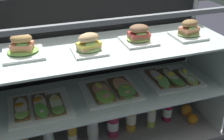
% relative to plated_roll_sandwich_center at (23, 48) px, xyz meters
% --- Properties ---
extents(ground_plane, '(6.00, 6.00, 0.02)m').
position_rel_plated_roll_sandwich_center_xyz_m(ground_plane, '(0.47, -0.03, -0.71)').
color(ground_plane, '#2B2A35').
rests_on(ground_plane, ground).
extents(case_base_deck, '(1.43, 0.52, 0.03)m').
position_rel_plated_roll_sandwich_center_xyz_m(case_base_deck, '(0.47, -0.03, -0.68)').
color(case_base_deck, '#A59A9E').
rests_on(case_base_deck, ground).
extents(case_frame, '(1.43, 0.52, 0.89)m').
position_rel_plated_roll_sandwich_center_xyz_m(case_frame, '(0.47, 0.14, -0.21)').
color(case_frame, gray).
rests_on(case_frame, ground).
extents(riser_lower_tier, '(1.37, 0.47, 0.31)m').
position_rel_plated_roll_sandwich_center_xyz_m(riser_lower_tier, '(0.47, -0.03, -0.51)').
color(riser_lower_tier, silver).
rests_on(riser_lower_tier, case_base_deck).
extents(shelf_lower_glass, '(1.38, 0.48, 0.01)m').
position_rel_plated_roll_sandwich_center_xyz_m(shelf_lower_glass, '(0.47, -0.03, -0.35)').
color(shelf_lower_glass, silver).
rests_on(shelf_lower_glass, riser_lower_tier).
extents(riser_upper_tier, '(1.37, 0.47, 0.29)m').
position_rel_plated_roll_sandwich_center_xyz_m(riser_upper_tier, '(0.47, -0.03, -0.20)').
color(riser_upper_tier, silver).
rests_on(riser_upper_tier, shelf_lower_glass).
extents(shelf_upper_glass, '(1.38, 0.48, 0.01)m').
position_rel_plated_roll_sandwich_center_xyz_m(shelf_upper_glass, '(0.47, -0.03, -0.05)').
color(shelf_upper_glass, silver).
rests_on(shelf_upper_glass, riser_upper_tier).
extents(plated_roll_sandwich_center, '(0.21, 0.21, 0.12)m').
position_rel_plated_roll_sandwich_center_xyz_m(plated_roll_sandwich_center, '(0.00, 0.00, 0.00)').
color(plated_roll_sandwich_center, white).
rests_on(plated_roll_sandwich_center, shelf_upper_glass).
extents(plated_roll_sandwich_far_right, '(0.17, 0.17, 0.11)m').
position_rel_plated_roll_sandwich_center_xyz_m(plated_roll_sandwich_far_right, '(0.33, -0.07, 0.00)').
color(plated_roll_sandwich_far_right, white).
rests_on(plated_roll_sandwich_far_right, shelf_upper_glass).
extents(plated_roll_sandwich_near_right_corner, '(0.19, 0.19, 0.11)m').
position_rel_plated_roll_sandwich_center_xyz_m(plated_roll_sandwich_near_right_corner, '(0.63, -0.03, 0.00)').
color(plated_roll_sandwich_near_right_corner, white).
rests_on(plated_roll_sandwich_near_right_corner, shelf_upper_glass).
extents(plated_roll_sandwich_mid_left, '(0.18, 0.18, 0.11)m').
position_rel_plated_roll_sandwich_center_xyz_m(plated_roll_sandwich_mid_left, '(0.95, -0.06, -0.00)').
color(plated_roll_sandwich_mid_left, white).
rests_on(plated_roll_sandwich_mid_left, shelf_upper_glass).
extents(open_sandwich_tray_mid_right, '(0.34, 0.31, 0.05)m').
position_rel_plated_roll_sandwich_center_xyz_m(open_sandwich_tray_mid_right, '(0.04, -0.07, -0.33)').
color(open_sandwich_tray_mid_right, white).
rests_on(open_sandwich_tray_mid_right, shelf_lower_glass).
extents(open_sandwich_tray_far_left, '(0.34, 0.32, 0.06)m').
position_rel_plated_roll_sandwich_center_xyz_m(open_sandwich_tray_far_left, '(0.47, -0.04, -0.33)').
color(open_sandwich_tray_far_left, white).
rests_on(open_sandwich_tray_far_left, shelf_lower_glass).
extents(open_sandwich_tray_far_right, '(0.34, 0.31, 0.06)m').
position_rel_plated_roll_sandwich_center_xyz_m(open_sandwich_tray_far_right, '(0.89, -0.02, -0.33)').
color(open_sandwich_tray_far_right, white).
rests_on(open_sandwich_tray_far_right, shelf_lower_glass).
extents(juice_bottle_front_left_end, '(0.07, 0.07, 0.24)m').
position_rel_plated_roll_sandwich_center_xyz_m(juice_bottle_front_left_end, '(-0.09, -0.03, -0.56)').
color(juice_bottle_front_left_end, gold).
rests_on(juice_bottle_front_left_end, case_base_deck).
extents(juice_bottle_back_center, '(0.06, 0.06, 0.21)m').
position_rel_plated_roll_sandwich_center_xyz_m(juice_bottle_back_center, '(0.07, -0.04, -0.58)').
color(juice_bottle_back_center, white).
rests_on(juice_bottle_back_center, case_base_deck).
extents(juice_bottle_front_middle, '(0.06, 0.06, 0.21)m').
position_rel_plated_roll_sandwich_center_xyz_m(juice_bottle_front_middle, '(0.21, -0.06, -0.58)').
color(juice_bottle_front_middle, gold).
rests_on(juice_bottle_front_middle, case_base_deck).
extents(juice_bottle_front_second, '(0.07, 0.07, 0.23)m').
position_rel_plated_roll_sandwich_center_xyz_m(juice_bottle_front_second, '(0.34, -0.05, -0.57)').
color(juice_bottle_front_second, white).
rests_on(juice_bottle_front_second, case_base_deck).
extents(juice_bottle_front_fourth, '(0.07, 0.07, 0.20)m').
position_rel_plated_roll_sandwich_center_xyz_m(juice_bottle_front_fourth, '(0.48, -0.05, -0.58)').
color(juice_bottle_front_fourth, '#9C2749').
rests_on(juice_bottle_front_fourth, case_base_deck).
extents(juice_bottle_front_right_end, '(0.07, 0.07, 0.23)m').
position_rel_plated_roll_sandwich_center_xyz_m(juice_bottle_front_right_end, '(0.61, -0.03, -0.57)').
color(juice_bottle_front_right_end, gold).
rests_on(juice_bottle_front_right_end, case_base_deck).
extents(juice_bottle_near_post, '(0.06, 0.06, 0.24)m').
position_rel_plated_roll_sandwich_center_xyz_m(juice_bottle_near_post, '(0.75, -0.05, -0.56)').
color(juice_bottle_near_post, '#BBC955').
rests_on(juice_bottle_near_post, case_base_deck).
extents(juice_bottle_tucked_behind, '(0.06, 0.06, 0.22)m').
position_rel_plated_roll_sandwich_center_xyz_m(juice_bottle_tucked_behind, '(0.89, -0.02, -0.57)').
color(juice_bottle_tucked_behind, '#991A42').
rests_on(juice_bottle_tucked_behind, case_base_deck).
extents(orange_fruit_beside_bottles, '(0.08, 0.08, 0.08)m').
position_rel_plated_roll_sandwich_center_xyz_m(orange_fruit_beside_bottles, '(1.04, -0.02, -0.62)').
color(orange_fruit_beside_bottles, orange).
rests_on(orange_fruit_beside_bottles, case_base_deck).
extents(orange_fruit_near_left_post, '(0.07, 0.07, 0.07)m').
position_rel_plated_roll_sandwich_center_xyz_m(orange_fruit_near_left_post, '(1.03, -0.12, -0.63)').
color(orange_fruit_near_left_post, orange).
rests_on(orange_fruit_near_left_post, case_base_deck).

